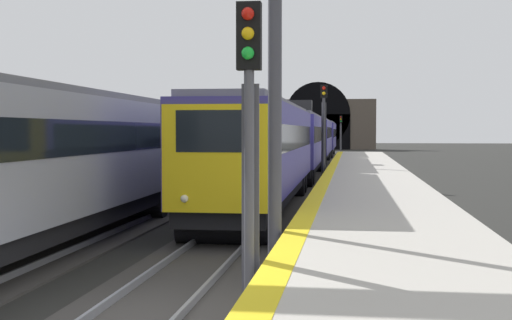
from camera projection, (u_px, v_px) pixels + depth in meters
platform_right at (401, 301)px, 10.34m from camera, size 112.00×4.21×1.06m
platform_right_edge_strip at (279, 263)px, 10.57m from camera, size 112.00×0.50×0.01m
train_main_approaching at (308, 140)px, 54.22m from camera, size 75.06×2.98×5.06m
train_adjacent_platform at (213, 143)px, 38.11m from camera, size 63.80×2.98×4.18m
railway_signal_near at (249, 131)px, 10.71m from camera, size 0.39×0.38×5.10m
railway_signal_mid at (324, 127)px, 38.88m from camera, size 0.39×0.38×5.70m
railway_signal_far at (341, 130)px, 98.09m from camera, size 0.39×0.38×5.22m
overhead_signal_gantry at (85, 15)px, 14.33m from camera, size 0.70×8.28×7.39m
tunnel_portal at (318, 124)px, 112.85m from camera, size 2.20×18.82×11.01m
catenary_mast_near at (216, 123)px, 72.96m from camera, size 0.22×2.23×7.52m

